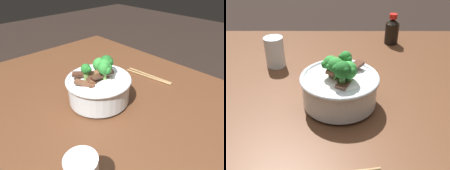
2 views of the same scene
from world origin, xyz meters
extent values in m
cube|color=#56331E|center=(0.00, 0.00, 0.80)|extent=(1.46, 1.01, 0.05)
cube|color=#56331E|center=(-0.65, -0.42, 0.39)|extent=(0.08, 0.08, 0.77)
cylinder|color=silver|center=(-0.18, 0.06, 0.83)|extent=(0.08, 0.08, 0.01)
cylinder|color=silver|center=(-0.18, 0.06, 0.87)|extent=(0.20, 0.20, 0.08)
torus|color=silver|center=(-0.18, 0.06, 0.91)|extent=(0.21, 0.21, 0.01)
ellipsoid|color=white|center=(-0.18, 0.06, 0.89)|extent=(0.17, 0.17, 0.06)
cube|color=#4C2B1E|center=(-0.16, 0.05, 0.93)|extent=(0.03, 0.06, 0.02)
cube|color=brown|center=(-0.17, 0.03, 0.92)|extent=(0.05, 0.05, 0.02)
cube|color=#563323|center=(-0.19, 0.09, 0.91)|extent=(0.05, 0.07, 0.01)
cube|color=#4C2B1E|center=(-0.17, 0.02, 0.92)|extent=(0.07, 0.04, 0.03)
cube|color=brown|center=(-0.17, 0.00, 0.92)|extent=(0.06, 0.05, 0.02)
cube|color=brown|center=(-0.17, 0.06, 0.93)|extent=(0.07, 0.08, 0.03)
cube|color=#4C2B1E|center=(-0.22, 0.02, 0.92)|extent=(0.06, 0.06, 0.01)
cylinder|color=#6BA84C|center=(-0.17, 0.07, 0.92)|extent=(0.01, 0.01, 0.03)
sphere|color=#2D8433|center=(-0.17, 0.07, 0.95)|extent=(0.04, 0.04, 0.04)
sphere|color=#2D8433|center=(-0.15, 0.08, 0.95)|extent=(0.02, 0.02, 0.02)
sphere|color=#2D8433|center=(-0.17, 0.08, 0.96)|extent=(0.02, 0.02, 0.02)
cylinder|color=#5B9947|center=(-0.18, 0.10, 0.92)|extent=(0.01, 0.01, 0.03)
sphere|color=#1E6023|center=(-0.18, 0.10, 0.95)|extent=(0.04, 0.04, 0.04)
sphere|color=#1E6023|center=(-0.17, 0.10, 0.96)|extent=(0.02, 0.02, 0.02)
sphere|color=#1E6023|center=(-0.19, 0.11, 0.96)|extent=(0.02, 0.02, 0.02)
cylinder|color=#7AB256|center=(-0.19, 0.02, 0.93)|extent=(0.02, 0.02, 0.03)
sphere|color=#237028|center=(-0.19, 0.02, 0.95)|extent=(0.03, 0.03, 0.03)
sphere|color=#237028|center=(-0.18, 0.02, 0.95)|extent=(0.02, 0.02, 0.02)
sphere|color=#237028|center=(-0.20, 0.03, 0.95)|extent=(0.02, 0.02, 0.02)
cylinder|color=#5B9947|center=(-0.20, 0.08, 0.92)|extent=(0.02, 0.02, 0.02)
sphere|color=green|center=(-0.20, 0.08, 0.94)|extent=(0.04, 0.04, 0.04)
sphere|color=green|center=(-0.18, 0.08, 0.95)|extent=(0.02, 0.02, 0.02)
sphere|color=green|center=(-0.20, 0.09, 0.95)|extent=(0.02, 0.02, 0.02)
cylinder|color=#7AB256|center=(-0.15, 0.06, 0.92)|extent=(0.01, 0.01, 0.03)
sphere|color=#2D8433|center=(-0.15, 0.06, 0.95)|extent=(0.04, 0.04, 0.04)
sphere|color=#2D8433|center=(-0.14, 0.06, 0.95)|extent=(0.02, 0.02, 0.02)
sphere|color=#2D8433|center=(-0.16, 0.07, 0.96)|extent=(0.02, 0.02, 0.02)
cylinder|color=white|center=(0.04, -0.17, 0.83)|extent=(0.06, 0.06, 0.00)
cylinder|color=white|center=(0.04, -0.17, 0.88)|extent=(0.06, 0.06, 0.10)
cylinder|color=silver|center=(0.04, -0.17, 0.85)|extent=(0.06, 0.06, 0.05)
cylinder|color=black|center=(-0.39, -0.37, 0.87)|extent=(0.05, 0.05, 0.08)
cone|color=black|center=(-0.39, -0.37, 0.92)|extent=(0.05, 0.05, 0.02)
cylinder|color=red|center=(-0.39, -0.37, 0.94)|extent=(0.03, 0.03, 0.02)
camera|label=1|loc=(0.24, -0.28, 1.22)|focal=31.36mm
camera|label=2|loc=(-0.17, 0.68, 1.27)|focal=44.05mm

